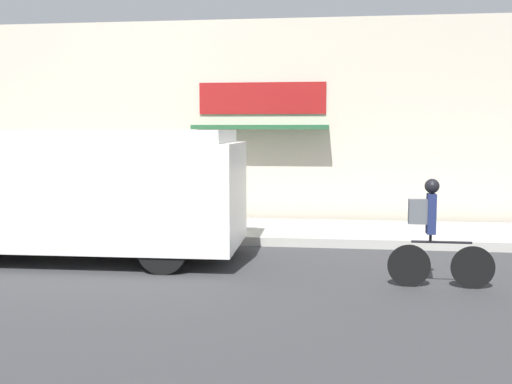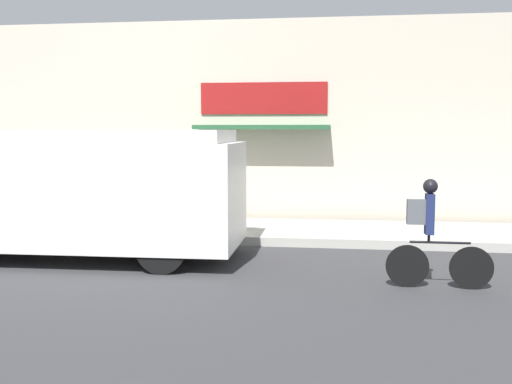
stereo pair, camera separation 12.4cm
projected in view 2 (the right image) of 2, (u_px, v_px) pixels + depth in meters
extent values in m
plane|color=#38383A|center=(147.00, 243.00, 12.10)|extent=(70.00, 70.00, 0.00)
cube|color=#ADAAA3|center=(165.00, 229.00, 13.34)|extent=(28.00, 2.55, 0.18)
cube|color=beige|center=(183.00, 123.00, 14.71)|extent=(17.09, 0.18, 4.90)
cube|color=maroon|center=(263.00, 98.00, 14.26)|extent=(3.04, 0.05, 0.75)
cube|color=#235633|center=(262.00, 127.00, 14.02)|extent=(3.19, 0.68, 0.10)
cube|color=white|center=(111.00, 193.00, 10.53)|extent=(4.55, 2.27, 1.79)
cube|color=white|center=(110.00, 136.00, 10.43)|extent=(4.19, 2.09, 0.22)
cube|color=red|center=(75.00, 181.00, 11.99)|extent=(0.03, 0.44, 0.44)
cylinder|color=black|center=(11.00, 226.00, 11.81)|extent=(0.81, 0.28, 0.80)
cylinder|color=black|center=(188.00, 229.00, 11.40)|extent=(0.81, 0.28, 0.80)
cylinder|color=black|center=(162.00, 248.00, 9.56)|extent=(0.81, 0.28, 0.80)
cylinder|color=black|center=(471.00, 268.00, 8.61)|extent=(0.62, 0.04, 0.62)
cylinder|color=black|center=(407.00, 266.00, 8.73)|extent=(0.62, 0.04, 0.62)
cylinder|color=black|center=(440.00, 243.00, 8.63)|extent=(0.86, 0.04, 0.04)
cylinder|color=black|center=(429.00, 238.00, 8.65)|extent=(0.04, 0.04, 0.12)
cube|color=navy|center=(430.00, 214.00, 8.61)|extent=(0.12, 0.20, 0.58)
sphere|color=black|center=(430.00, 186.00, 8.57)|extent=(0.21, 0.21, 0.21)
cube|color=#565B60|center=(416.00, 212.00, 8.63)|extent=(0.26, 0.14, 0.36)
cylinder|color=slate|center=(211.00, 207.00, 13.61)|extent=(0.57, 0.57, 0.71)
cylinder|color=black|center=(211.00, 191.00, 13.57)|extent=(0.58, 0.58, 0.04)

